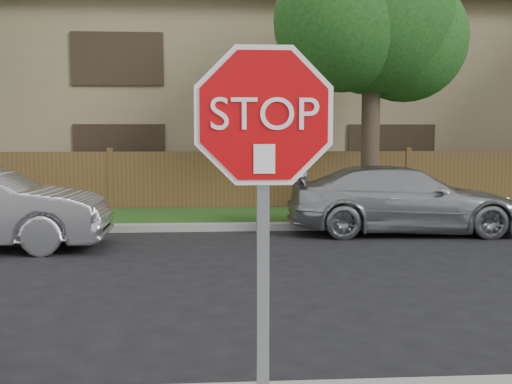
{
  "coord_description": "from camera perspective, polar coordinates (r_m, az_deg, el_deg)",
  "views": [
    {
      "loc": [
        -1.24,
        -4.57,
        2.05
      ],
      "look_at": [
        -0.99,
        -0.9,
        1.7
      ],
      "focal_mm": 42.0,
      "sensor_mm": 36.0,
      "label": 1
    }
  ],
  "objects": [
    {
      "name": "fence",
      "position": [
        16.07,
        0.54,
        1.03
      ],
      "size": [
        70.0,
        0.12,
        1.6
      ],
      "primitive_type": "cube",
      "color": "brown",
      "rests_on": "ground"
    },
    {
      "name": "sedan_right",
      "position": [
        12.85,
        13.8,
        -0.71
      ],
      "size": [
        4.92,
        2.23,
        1.4
      ],
      "primitive_type": "imported",
      "rotation": [
        0.0,
        0.0,
        1.51
      ],
      "color": "#A4A7AB",
      "rests_on": "ground"
    },
    {
      "name": "apartment_building",
      "position": [
        21.65,
        -0.62,
        9.41
      ],
      "size": [
        35.2,
        9.2,
        7.2
      ],
      "color": "#997E5F",
      "rests_on": "ground"
    },
    {
      "name": "far_curb",
      "position": [
        12.93,
        1.66,
        -3.3
      ],
      "size": [
        70.0,
        0.3,
        0.15
      ],
      "primitive_type": "cube",
      "color": "gray",
      "rests_on": "ground"
    },
    {
      "name": "grass_strip",
      "position": [
        14.56,
        1.03,
        -2.36
      ],
      "size": [
        70.0,
        3.0,
        0.12
      ],
      "primitive_type": "cube",
      "color": "#1E4714",
      "rests_on": "ground"
    },
    {
      "name": "tree_mid",
      "position": [
        14.9,
        11.25,
        16.32
      ],
      "size": [
        4.8,
        3.9,
        7.35
      ],
      "color": "#382B21",
      "rests_on": "ground"
    },
    {
      "name": "stop_sign",
      "position": [
        3.11,
        0.73,
        1.35
      ],
      "size": [
        1.01,
        0.13,
        2.55
      ],
      "color": "gray",
      "rests_on": "sidewalk_near"
    }
  ]
}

